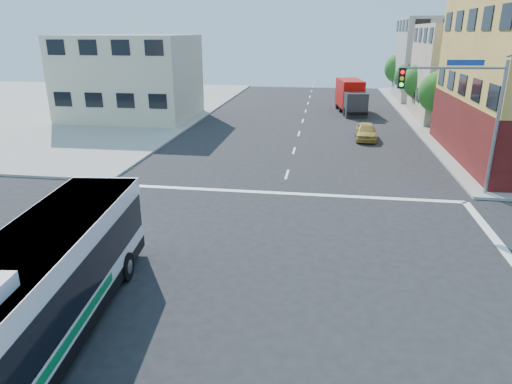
# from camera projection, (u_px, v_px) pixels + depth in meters

# --- Properties ---
(ground) EXTENTS (120.00, 120.00, 0.00)m
(ground) POSITION_uv_depth(u_px,v_px,m) (255.00, 283.00, 15.88)
(ground) COLOR black
(ground) RESTS_ON ground
(sidewalk_nw) EXTENTS (50.00, 50.00, 0.15)m
(sidewalk_nw) POSITION_uv_depth(u_px,v_px,m) (6.00, 106.00, 53.44)
(sidewalk_nw) COLOR gray
(sidewalk_nw) RESTS_ON ground
(building_east_near) EXTENTS (12.06, 10.06, 9.00)m
(building_east_near) POSITION_uv_depth(u_px,v_px,m) (483.00, 73.00, 43.68)
(building_east_near) COLOR #C6B297
(building_east_near) RESTS_ON ground
(building_east_far) EXTENTS (12.06, 10.06, 10.00)m
(building_east_far) POSITION_uv_depth(u_px,v_px,m) (448.00, 60.00, 56.57)
(building_east_far) COLOR #999994
(building_east_far) RESTS_ON ground
(building_west) EXTENTS (12.06, 10.06, 8.00)m
(building_west) POSITION_uv_depth(u_px,v_px,m) (131.00, 78.00, 44.91)
(building_west) COLOR beige
(building_west) RESTS_ON ground
(signal_mast_ne) EXTENTS (7.91, 1.13, 8.07)m
(signal_mast_ne) POSITION_uv_depth(u_px,v_px,m) (466.00, 101.00, 22.85)
(signal_mast_ne) COLOR gray
(signal_mast_ne) RESTS_ON ground
(street_tree_a) EXTENTS (3.60, 3.60, 5.53)m
(street_tree_a) POSITION_uv_depth(u_px,v_px,m) (441.00, 90.00, 39.05)
(street_tree_a) COLOR #331F12
(street_tree_a) RESTS_ON ground
(street_tree_b) EXTENTS (3.80, 3.80, 5.79)m
(street_tree_b) POSITION_uv_depth(u_px,v_px,m) (424.00, 79.00, 46.46)
(street_tree_b) COLOR #331F12
(street_tree_b) RESTS_ON ground
(street_tree_c) EXTENTS (3.40, 3.40, 5.29)m
(street_tree_c) POSITION_uv_depth(u_px,v_px,m) (410.00, 75.00, 54.02)
(street_tree_c) COLOR #331F12
(street_tree_c) RESTS_ON ground
(street_tree_d) EXTENTS (4.00, 4.00, 6.03)m
(street_tree_d) POSITION_uv_depth(u_px,v_px,m) (401.00, 66.00, 61.34)
(street_tree_d) COLOR #331F12
(street_tree_d) RESTS_ON ground
(transit_bus) EXTENTS (3.78, 11.94, 3.47)m
(transit_bus) POSITION_uv_depth(u_px,v_px,m) (34.00, 295.00, 12.04)
(transit_bus) COLOR black
(transit_bus) RESTS_ON ground
(box_truck) EXTENTS (3.22, 7.77, 3.39)m
(box_truck) POSITION_uv_depth(u_px,v_px,m) (351.00, 97.00, 48.96)
(box_truck) COLOR #28292D
(box_truck) RESTS_ON ground
(parked_car) EXTENTS (1.75, 4.05, 1.36)m
(parked_car) POSITION_uv_depth(u_px,v_px,m) (366.00, 131.00, 36.82)
(parked_car) COLOR gold
(parked_car) RESTS_ON ground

